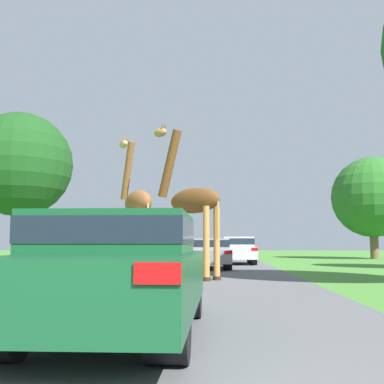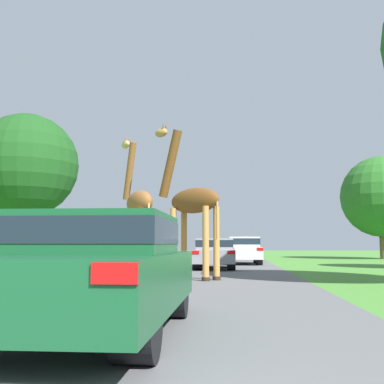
{
  "view_description": "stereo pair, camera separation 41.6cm",
  "coord_description": "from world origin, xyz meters",
  "px_view_note": "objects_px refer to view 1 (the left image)",
  "views": [
    {
      "loc": [
        1.03,
        -1.85,
        1.09
      ],
      "look_at": [
        0.18,
        13.12,
        2.71
      ],
      "focal_mm": 45.0,
      "sensor_mm": 36.0,
      "label": 1
    },
    {
      "loc": [
        1.44,
        -1.82,
        1.09
      ],
      "look_at": [
        0.18,
        13.12,
        2.71
      ],
      "focal_mm": 45.0,
      "sensor_mm": 36.0,
      "label": 2
    }
  ],
  "objects_px": {
    "car_far_ahead": "(211,249)",
    "tree_right_cluster": "(372,197)",
    "tree_centre_back": "(20,165)",
    "car_queue_right": "(239,249)",
    "giraffe_companion": "(137,209)",
    "car_queue_left": "(211,252)",
    "giraffe_near_road": "(190,204)",
    "sign_post": "(72,243)",
    "car_lead_maroon": "(117,269)"
  },
  "relations": [
    {
      "from": "car_queue_right",
      "to": "car_far_ahead",
      "type": "bearing_deg",
      "value": 106.15
    },
    {
      "from": "giraffe_near_road",
      "to": "car_lead_maroon",
      "type": "bearing_deg",
      "value": -142.93
    },
    {
      "from": "giraffe_companion",
      "to": "giraffe_near_road",
      "type": "bearing_deg",
      "value": -67.96
    },
    {
      "from": "car_queue_right",
      "to": "tree_centre_back",
      "type": "height_order",
      "value": "tree_centre_back"
    },
    {
      "from": "sign_post",
      "to": "giraffe_near_road",
      "type": "bearing_deg",
      "value": -43.45
    },
    {
      "from": "car_queue_left",
      "to": "car_queue_right",
      "type": "bearing_deg",
      "value": 74.39
    },
    {
      "from": "tree_centre_back",
      "to": "car_far_ahead",
      "type": "bearing_deg",
      "value": 45.32
    },
    {
      "from": "car_far_ahead",
      "to": "tree_right_cluster",
      "type": "xyz_separation_m",
      "value": [
        11.86,
        3.94,
        3.78
      ]
    },
    {
      "from": "giraffe_near_road",
      "to": "car_queue_right",
      "type": "relative_size",
      "value": 1.19
    },
    {
      "from": "tree_centre_back",
      "to": "sign_post",
      "type": "relative_size",
      "value": 4.71
    },
    {
      "from": "giraffe_companion",
      "to": "car_queue_left",
      "type": "bearing_deg",
      "value": 30.67
    },
    {
      "from": "giraffe_near_road",
      "to": "tree_right_cluster",
      "type": "xyz_separation_m",
      "value": [
        12.22,
        20.93,
        2.19
      ]
    },
    {
      "from": "car_queue_left",
      "to": "giraffe_companion",
      "type": "bearing_deg",
      "value": -115.95
    },
    {
      "from": "car_lead_maroon",
      "to": "car_queue_left",
      "type": "height_order",
      "value": "car_lead_maroon"
    },
    {
      "from": "sign_post",
      "to": "car_far_ahead",
      "type": "bearing_deg",
      "value": 64.49
    },
    {
      "from": "sign_post",
      "to": "car_queue_left",
      "type": "bearing_deg",
      "value": 13.12
    },
    {
      "from": "car_queue_right",
      "to": "tree_right_cluster",
      "type": "height_order",
      "value": "tree_right_cluster"
    },
    {
      "from": "giraffe_near_road",
      "to": "sign_post",
      "type": "distance_m",
      "value": 7.44
    },
    {
      "from": "car_lead_maroon",
      "to": "car_queue_right",
      "type": "distance_m",
      "value": 20.84
    },
    {
      "from": "car_far_ahead",
      "to": "giraffe_near_road",
      "type": "bearing_deg",
      "value": -91.24
    },
    {
      "from": "giraffe_companion",
      "to": "tree_centre_back",
      "type": "bearing_deg",
      "value": 104.1
    },
    {
      "from": "car_queue_right",
      "to": "car_far_ahead",
      "type": "xyz_separation_m",
      "value": [
        -1.59,
        5.51,
        -0.05
      ]
    },
    {
      "from": "car_lead_maroon",
      "to": "tree_right_cluster",
      "type": "xyz_separation_m",
      "value": [
        12.56,
        30.15,
        3.73
      ]
    },
    {
      "from": "car_queue_right",
      "to": "tree_right_cluster",
      "type": "bearing_deg",
      "value": 42.62
    },
    {
      "from": "car_queue_right",
      "to": "tree_centre_back",
      "type": "distance_m",
      "value": 12.2
    },
    {
      "from": "giraffe_near_road",
      "to": "giraffe_companion",
      "type": "bearing_deg",
      "value": 94.58
    },
    {
      "from": "sign_post",
      "to": "tree_right_cluster",
      "type": "bearing_deg",
      "value": 42.14
    },
    {
      "from": "car_far_ahead",
      "to": "car_queue_right",
      "type": "bearing_deg",
      "value": -73.85
    },
    {
      "from": "car_queue_right",
      "to": "sign_post",
      "type": "bearing_deg",
      "value": -138.55
    },
    {
      "from": "car_queue_right",
      "to": "car_far_ahead",
      "type": "height_order",
      "value": "car_queue_right"
    },
    {
      "from": "giraffe_near_road",
      "to": "car_queue_right",
      "type": "distance_m",
      "value": 11.76
    },
    {
      "from": "tree_centre_back",
      "to": "sign_post",
      "type": "bearing_deg",
      "value": -36.73
    },
    {
      "from": "giraffe_companion",
      "to": "car_lead_maroon",
      "type": "bearing_deg",
      "value": -114.78
    },
    {
      "from": "giraffe_companion",
      "to": "tree_right_cluster",
      "type": "xyz_separation_m",
      "value": [
        14.16,
        19.6,
        2.23
      ]
    },
    {
      "from": "tree_centre_back",
      "to": "tree_right_cluster",
      "type": "height_order",
      "value": "tree_centre_back"
    },
    {
      "from": "tree_right_cluster",
      "to": "car_lead_maroon",
      "type": "bearing_deg",
      "value": -112.61
    },
    {
      "from": "giraffe_companion",
      "to": "tree_centre_back",
      "type": "distance_m",
      "value": 9.76
    },
    {
      "from": "tree_centre_back",
      "to": "tree_right_cluster",
      "type": "distance_m",
      "value": 24.9
    },
    {
      "from": "car_queue_right",
      "to": "sign_post",
      "type": "height_order",
      "value": "sign_post"
    },
    {
      "from": "giraffe_near_road",
      "to": "car_queue_left",
      "type": "bearing_deg",
      "value": 34.3
    },
    {
      "from": "giraffe_companion",
      "to": "car_queue_left",
      "type": "distance_m",
      "value": 5.87
    },
    {
      "from": "car_queue_left",
      "to": "tree_right_cluster",
      "type": "bearing_deg",
      "value": 51.18
    },
    {
      "from": "giraffe_near_road",
      "to": "tree_centre_back",
      "type": "bearing_deg",
      "value": 88.22
    },
    {
      "from": "car_lead_maroon",
      "to": "tree_centre_back",
      "type": "relative_size",
      "value": 0.62
    },
    {
      "from": "car_far_ahead",
      "to": "tree_right_cluster",
      "type": "height_order",
      "value": "tree_right_cluster"
    },
    {
      "from": "car_lead_maroon",
      "to": "sign_post",
      "type": "bearing_deg",
      "value": 109.29
    },
    {
      "from": "sign_post",
      "to": "giraffe_companion",
      "type": "bearing_deg",
      "value": -47.57
    },
    {
      "from": "car_queue_right",
      "to": "giraffe_near_road",
      "type": "bearing_deg",
      "value": -99.69
    },
    {
      "from": "car_lead_maroon",
      "to": "car_far_ahead",
      "type": "bearing_deg",
      "value": 88.46
    },
    {
      "from": "car_queue_left",
      "to": "car_far_ahead",
      "type": "height_order",
      "value": "car_far_ahead"
    }
  ]
}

